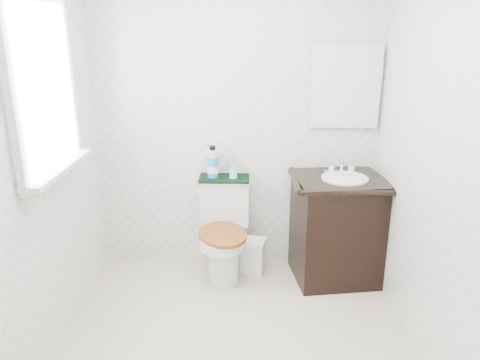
{
  "coord_description": "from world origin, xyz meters",
  "views": [
    {
      "loc": [
        0.1,
        -2.38,
        1.88
      ],
      "look_at": [
        0.03,
        0.75,
        0.85
      ],
      "focal_mm": 35.0,
      "sensor_mm": 36.0,
      "label": 1
    }
  ],
  "objects_px": {
    "trash_bin": "(252,256)",
    "mouthwash_bottle": "(213,163)",
    "toilet": "(224,234)",
    "cup": "(233,173)",
    "vanity": "(337,226)"
  },
  "relations": [
    {
      "from": "toilet",
      "to": "vanity",
      "type": "relative_size",
      "value": 0.8
    },
    {
      "from": "toilet",
      "to": "cup",
      "type": "height_order",
      "value": "cup"
    },
    {
      "from": "toilet",
      "to": "mouthwash_bottle",
      "type": "bearing_deg",
      "value": 124.97
    },
    {
      "from": "mouthwash_bottle",
      "to": "cup",
      "type": "distance_m",
      "value": 0.18
    },
    {
      "from": "vanity",
      "to": "toilet",
      "type": "bearing_deg",
      "value": 175.54
    },
    {
      "from": "mouthwash_bottle",
      "to": "toilet",
      "type": "bearing_deg",
      "value": -55.03
    },
    {
      "from": "trash_bin",
      "to": "mouthwash_bottle",
      "type": "distance_m",
      "value": 0.8
    },
    {
      "from": "toilet",
      "to": "trash_bin",
      "type": "distance_m",
      "value": 0.29
    },
    {
      "from": "toilet",
      "to": "trash_bin",
      "type": "bearing_deg",
      "value": -5.87
    },
    {
      "from": "trash_bin",
      "to": "mouthwash_bottle",
      "type": "bearing_deg",
      "value": 154.38
    },
    {
      "from": "vanity",
      "to": "cup",
      "type": "relative_size",
      "value": 11.46
    },
    {
      "from": "mouthwash_bottle",
      "to": "cup",
      "type": "height_order",
      "value": "mouthwash_bottle"
    },
    {
      "from": "mouthwash_bottle",
      "to": "cup",
      "type": "xyz_separation_m",
      "value": [
        0.16,
        -0.02,
        -0.07
      ]
    },
    {
      "from": "trash_bin",
      "to": "toilet",
      "type": "bearing_deg",
      "value": 174.13
    },
    {
      "from": "toilet",
      "to": "vanity",
      "type": "height_order",
      "value": "vanity"
    }
  ]
}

